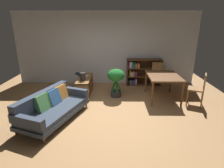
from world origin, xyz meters
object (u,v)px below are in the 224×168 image
(open_laptop, at_px, (82,75))
(potted_floor_plant, at_px, (116,78))
(dining_chair_far, at_px, (157,74))
(bookshelf, at_px, (141,72))
(dining_table, at_px, (163,78))
(media_console, at_px, (85,86))
(desk_speaker, at_px, (83,77))
(fabric_couch, at_px, (52,106))
(dining_chair_near, at_px, (199,88))

(open_laptop, height_order, potted_floor_plant, potted_floor_plant)
(dining_chair_far, bearing_deg, bookshelf, 142.12)
(dining_table, bearing_deg, dining_chair_far, 87.32)
(open_laptop, distance_m, dining_chair_far, 2.68)
(media_console, xyz_separation_m, dining_chair_far, (2.55, 0.54, 0.28))
(desk_speaker, xyz_separation_m, dining_table, (2.51, -0.16, 0.03))
(potted_floor_plant, height_order, bookshelf, bookshelf)
(fabric_couch, xyz_separation_m, media_console, (0.54, 1.74, -0.08))
(fabric_couch, relative_size, media_console, 1.63)
(fabric_couch, distance_m, open_laptop, 2.02)
(open_laptop, distance_m, dining_chair_near, 3.71)
(fabric_couch, height_order, bookshelf, bookshelf)
(dining_table, xyz_separation_m, dining_chair_far, (0.05, 0.99, -0.16))
(potted_floor_plant, height_order, dining_chair_near, dining_chair_near)
(fabric_couch, height_order, dining_chair_near, dining_chair_near)
(desk_speaker, bearing_deg, media_console, 90.22)
(desk_speaker, distance_m, dining_chair_near, 3.49)
(dining_chair_near, bearing_deg, desk_speaker, 170.19)
(fabric_couch, height_order, dining_table, dining_table)
(dining_chair_near, distance_m, bookshelf, 2.32)
(fabric_couch, xyz_separation_m, desk_speaker, (0.55, 1.46, 0.33))
(open_laptop, bearing_deg, dining_chair_far, 6.96)
(media_console, bearing_deg, dining_chair_far, 12.03)
(dining_chair_near, bearing_deg, potted_floor_plant, 165.81)
(dining_table, distance_m, bookshelf, 1.50)
(desk_speaker, height_order, dining_chair_far, dining_chair_far)
(desk_speaker, height_order, potted_floor_plant, potted_floor_plant)
(bookshelf, bearing_deg, potted_floor_plant, -128.18)
(potted_floor_plant, distance_m, dining_table, 1.47)
(media_console, xyz_separation_m, dining_table, (2.51, -0.44, 0.43))
(potted_floor_plant, bearing_deg, open_laptop, 156.88)
(desk_speaker, height_order, dining_chair_near, dining_chair_near)
(open_laptop, xyz_separation_m, dining_chair_far, (2.66, 0.32, -0.03))
(open_laptop, bearing_deg, dining_table, -14.21)
(fabric_couch, height_order, desk_speaker, desk_speaker)
(dining_chair_near, relative_size, bookshelf, 0.73)
(dining_table, relative_size, dining_chair_near, 1.31)
(potted_floor_plant, bearing_deg, dining_table, -6.56)
(fabric_couch, distance_m, desk_speaker, 1.59)
(media_console, xyz_separation_m, potted_floor_plant, (1.05, -0.27, 0.36))
(dining_table, height_order, dining_chair_far, dining_chair_far)
(media_console, height_order, dining_chair_near, dining_chair_near)
(bookshelf, bearing_deg, dining_table, -70.88)
(media_console, distance_m, bookshelf, 2.25)
(media_console, xyz_separation_m, dining_chair_near, (3.44, -0.88, 0.27))
(desk_speaker, bearing_deg, bookshelf, 31.54)
(dining_table, bearing_deg, potted_floor_plant, 173.44)
(media_console, bearing_deg, dining_chair_near, -14.31)
(fabric_couch, relative_size, potted_floor_plant, 2.29)
(desk_speaker, distance_m, dining_chair_far, 2.69)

